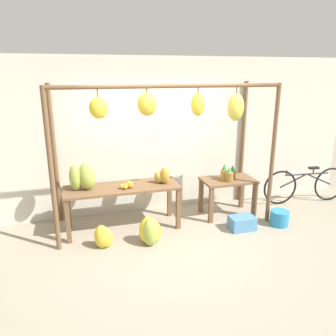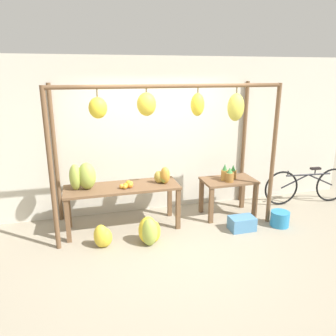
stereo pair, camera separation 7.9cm
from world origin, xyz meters
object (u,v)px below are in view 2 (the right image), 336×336
banana_pile_on_table (83,176)px  papaya_pile (163,176)px  orange_pile (127,185)px  pineapple_cluster (230,174)px  banana_pile_ground_right (150,231)px  parked_bicycle (307,186)px  banana_pile_ground_left (103,237)px  fruit_crate_white (242,223)px  blue_bucket (280,219)px

banana_pile_on_table → papaya_pile: banana_pile_on_table is taller
papaya_pile → orange_pile: bearing=-175.4°
pineapple_cluster → banana_pile_ground_right: 1.81m
banana_pile_ground_right → parked_bicycle: bearing=12.8°
banana_pile_on_table → papaya_pile: (1.28, -0.05, -0.09)m
orange_pile → papaya_pile: bearing=4.6°
banana_pile_ground_left → banana_pile_ground_right: 0.71m
banana_pile_ground_left → banana_pile_ground_right: bearing=-5.9°
papaya_pile → banana_pile_ground_right: bearing=-121.7°
orange_pile → banana_pile_ground_left: 0.90m
pineapple_cluster → banana_pile_ground_right: size_ratio=0.70×
fruit_crate_white → blue_bucket: bearing=-2.9°
orange_pile → fruit_crate_white: size_ratio=0.57×
banana_pile_ground_left → blue_bucket: 2.97m
orange_pile → papaya_pile: (0.61, 0.05, 0.08)m
fruit_crate_white → banana_pile_ground_right: bearing=-178.8°
banana_pile_ground_left → parked_bicycle: 4.12m
orange_pile → banana_pile_ground_right: (0.24, -0.54, -0.59)m
orange_pile → blue_bucket: (2.51, -0.55, -0.66)m
banana_pile_ground_left → blue_bucket: bearing=-1.4°
fruit_crate_white → papaya_pile: (-1.20, 0.56, 0.75)m
pineapple_cluster → parked_bicycle: size_ratio=0.18×
banana_pile_on_table → orange_pile: banana_pile_on_table is taller
parked_bicycle → papaya_pile: papaya_pile is taller
pineapple_cluster → banana_pile_ground_left: (-2.29, -0.55, -0.63)m
pineapple_cluster → papaya_pile: 1.23m
banana_pile_ground_left → pineapple_cluster: bearing=13.4°
blue_bucket → orange_pile: bearing=167.7°
banana_pile_ground_right → papaya_pile: 0.96m
banana_pile_ground_right → blue_bucket: size_ratio=1.43×
banana_pile_on_table → fruit_crate_white: 2.70m
banana_pile_on_table → pineapple_cluster: banana_pile_on_table is taller
fruit_crate_white → banana_pile_ground_left: bearing=179.0°
fruit_crate_white → blue_bucket: (0.69, -0.04, 0.02)m
banana_pile_on_table → blue_bucket: bearing=-11.5°
orange_pile → papaya_pile: size_ratio=0.78×
pineapple_cluster → blue_bucket: size_ratio=1.00×
banana_pile_ground_left → papaya_pile: (1.07, 0.52, 0.69)m
blue_bucket → papaya_pile: papaya_pile is taller
banana_pile_on_table → banana_pile_ground_right: bearing=-35.0°
fruit_crate_white → papaya_pile: papaya_pile is taller
banana_pile_ground_left → papaya_pile: size_ratio=1.19×
orange_pile → blue_bucket: bearing=-12.3°
banana_pile_on_table → orange_pile: 0.70m
banana_pile_ground_left → fruit_crate_white: bearing=-1.0°
banana_pile_ground_left → papaya_pile: papaya_pile is taller
pineapple_cluster → papaya_pile: papaya_pile is taller
banana_pile_ground_right → banana_pile_on_table: bearing=145.0°
orange_pile → fruit_crate_white: orange_pile is taller
fruit_crate_white → parked_bicycle: (1.78, 0.73, 0.25)m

